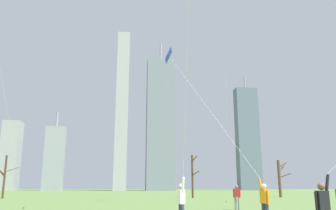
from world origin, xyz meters
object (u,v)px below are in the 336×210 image
(kite_flyer_far_back_blue, at_px, (239,162))
(bare_tree_leftmost, at_px, (193,175))
(bystander_watching_nearby, at_px, (237,196))
(bare_tree_rightmost, at_px, (4,176))
(kite_flyer_midfield_right_orange, at_px, (186,68))
(bare_tree_far_right_edge, at_px, (280,177))

(kite_flyer_far_back_blue, distance_m, bare_tree_leftmost, 34.02)
(bystander_watching_nearby, relative_size, bare_tree_rightmost, 0.29)
(bare_tree_leftmost, xyz_separation_m, bare_tree_rightmost, (-25.19, -0.03, -0.17))
(bystander_watching_nearby, bearing_deg, bare_tree_leftmost, 85.68)
(kite_flyer_far_back_blue, xyz_separation_m, bystander_watching_nearby, (2.47, 8.17, -1.68))
(kite_flyer_far_back_blue, relative_size, bare_tree_leftmost, 1.67)
(kite_flyer_midfield_right_orange, relative_size, bare_tree_leftmost, 2.89)
(bare_tree_far_right_edge, bearing_deg, kite_flyer_midfield_right_orange, -117.72)
(kite_flyer_midfield_right_orange, bearing_deg, bystander_watching_nearby, 66.62)
(bare_tree_leftmost, bearing_deg, bare_tree_rightmost, -179.93)
(bare_tree_leftmost, distance_m, bare_tree_far_right_edge, 13.49)
(kite_flyer_far_back_blue, distance_m, bystander_watching_nearby, 8.70)
(bare_tree_rightmost, relative_size, bare_tree_far_right_edge, 1.04)
(bare_tree_rightmost, bearing_deg, bare_tree_leftmost, 0.07)
(kite_flyer_far_back_blue, height_order, bare_tree_far_right_edge, kite_flyer_far_back_blue)
(kite_flyer_far_back_blue, height_order, kite_flyer_midfield_right_orange, kite_flyer_midfield_right_orange)
(kite_flyer_midfield_right_orange, distance_m, bare_tree_leftmost, 39.45)
(kite_flyer_far_back_blue, height_order, bare_tree_rightmost, kite_flyer_far_back_blue)
(bare_tree_rightmost, bearing_deg, bare_tree_far_right_edge, 2.04)
(bare_tree_rightmost, bearing_deg, bystander_watching_nearby, -47.66)
(bystander_watching_nearby, xyz_separation_m, bare_tree_far_right_edge, (15.36, 26.91, 1.96))
(bystander_watching_nearby, xyz_separation_m, bare_tree_leftmost, (1.93, 25.56, 2.19))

